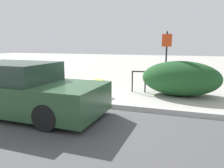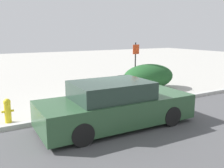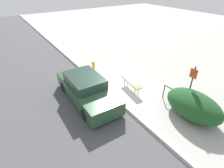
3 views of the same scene
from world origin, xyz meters
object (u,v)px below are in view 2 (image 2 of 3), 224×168
Objects in this scene: sign_post at (135,61)px; parked_car_near at (115,105)px; fire_hydrant at (8,110)px; bench at (94,91)px; bike_rack at (122,82)px.

sign_post is 5.29m from parked_car_near.
parked_car_near reaches higher than fire_hydrant.
sign_post is 3.01× the size of fire_hydrant.
sign_post is 6.60m from fire_hydrant.
bench is 2.12× the size of bike_rack.
parked_car_near is (-2.50, -3.60, 0.13)m from bike_rack.
parked_car_near is (-0.57, -2.65, 0.14)m from bench.
fire_hydrant is at bearing -162.03° from bike_rack.
fire_hydrant is 3.35m from parked_car_near.
bike_rack is at bearing -161.69° from sign_post.
parked_car_near is (2.75, -1.90, 0.22)m from fire_hydrant.
bench is 0.76× the size of sign_post.
sign_post is at bearing 18.31° from bike_rack.
parked_car_near is (-3.47, -3.92, -0.75)m from sign_post.
bench is 2.28× the size of fire_hydrant.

